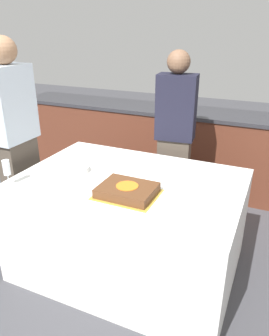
{
  "coord_description": "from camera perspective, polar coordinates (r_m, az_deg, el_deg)",
  "views": [
    {
      "loc": [
        0.92,
        -1.94,
        1.8
      ],
      "look_at": [
        0.04,
        0.0,
        0.87
      ],
      "focal_mm": 35.0,
      "sensor_mm": 36.0,
      "label": 1
    }
  ],
  "objects": [
    {
      "name": "ground_plane",
      "position": [
        2.8,
        -0.87,
        -16.43
      ],
      "size": [
        14.0,
        14.0,
        0.0
      ],
      "primitive_type": "plane",
      "color": "#424247"
    },
    {
      "name": "back_counter",
      "position": [
        3.93,
        9.33,
        3.33
      ],
      "size": [
        4.4,
        0.58,
        0.92
      ],
      "color": "#5B2D1E",
      "rests_on": "ground_plane"
    },
    {
      "name": "dining_table",
      "position": [
        2.57,
        -0.93,
        -9.82
      ],
      "size": [
        1.61,
        1.13,
        0.77
      ],
      "color": "silver",
      "rests_on": "ground_plane"
    },
    {
      "name": "cake",
      "position": [
        2.15,
        -1.28,
        -3.93
      ],
      "size": [
        0.4,
        0.33,
        0.07
      ],
      "color": "gold",
      "rests_on": "dining_table"
    },
    {
      "name": "plate_stack",
      "position": [
        2.54,
        -10.35,
        -0.22
      ],
      "size": [
        0.21,
        0.21,
        0.04
      ],
      "color": "white",
      "rests_on": "dining_table"
    },
    {
      "name": "wine_glass",
      "position": [
        2.42,
        -21.4,
        -0.07
      ],
      "size": [
        0.06,
        0.06,
        0.18
      ],
      "color": "white",
      "rests_on": "dining_table"
    },
    {
      "name": "side_plate_near_cake",
      "position": [
        2.41,
        3.02,
        -1.57
      ],
      "size": [
        0.22,
        0.22,
        0.0
      ],
      "color": "white",
      "rests_on": "dining_table"
    },
    {
      "name": "side_plate_right_edge",
      "position": [
        2.35,
        14.37,
        -3.13
      ],
      "size": [
        0.22,
        0.22,
        0.0
      ],
      "color": "white",
      "rests_on": "dining_table"
    },
    {
      "name": "person_cutting_cake",
      "position": [
        3.0,
        7.01,
        4.89
      ],
      "size": [
        0.36,
        0.24,
        1.62
      ],
      "rotation": [
        0.0,
        0.0,
        -3.03
      ],
      "color": "#4C4238",
      "rests_on": "ground_plane"
    },
    {
      "name": "person_seated_left",
      "position": [
        2.89,
        -19.83,
        4.17
      ],
      "size": [
        0.21,
        0.38,
        1.74
      ],
      "rotation": [
        0.0,
        0.0,
        1.57
      ],
      "color": "#4C4238",
      "rests_on": "ground_plane"
    }
  ]
}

